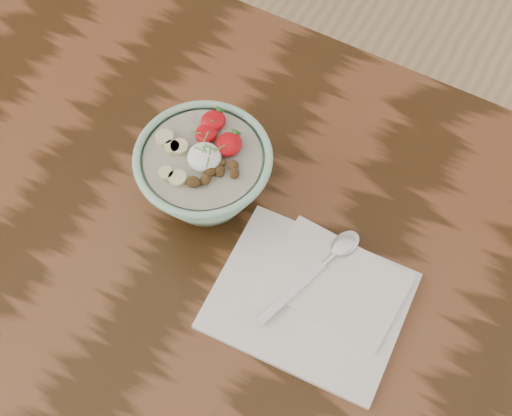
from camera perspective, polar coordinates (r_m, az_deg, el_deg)
The scene contains 4 objects.
table at distance 104.03cm, azimuth -5.50°, elevation -6.35°, with size 160.00×90.00×75.00cm.
breakfast_bowl at distance 94.68cm, azimuth -4.12°, elevation 2.85°, with size 18.05×18.05×11.85cm.
napkin at distance 92.62cm, azimuth 4.71°, elevation -7.09°, with size 24.92×20.59×1.47cm.
spoon at distance 93.82cm, azimuth 6.11°, elevation -3.80°, with size 7.37×17.77×0.94cm.
Camera 1 is at (27.99, -30.47, 161.15)cm, focal length 50.00 mm.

